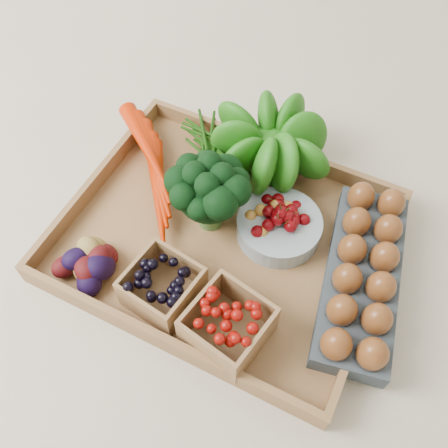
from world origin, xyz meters
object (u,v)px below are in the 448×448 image
at_px(broccoli, 210,203).
at_px(cherry_bowl, 279,227).
at_px(tray, 224,240).
at_px(egg_carton, 361,277).

distance_m(broccoli, cherry_bowl, 0.13).
distance_m(tray, egg_carton, 0.25).
bearing_deg(egg_carton, cherry_bowl, 158.53).
distance_m(tray, broccoli, 0.08).
height_order(tray, egg_carton, egg_carton).
xyz_separation_m(broccoli, cherry_bowl, (0.12, 0.03, -0.04)).
bearing_deg(cherry_bowl, egg_carton, -11.05).
height_order(tray, cherry_bowl, cherry_bowl).
distance_m(cherry_bowl, egg_carton, 0.17).
bearing_deg(egg_carton, broccoli, 169.66).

